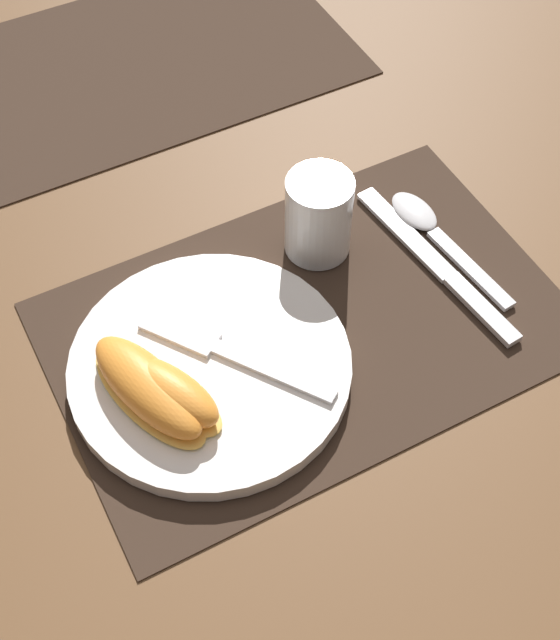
{
  "coord_description": "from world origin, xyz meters",
  "views": [
    {
      "loc": [
        -0.25,
        -0.41,
        0.66
      ],
      "look_at": [
        -0.03,
        0.0,
        0.02
      ],
      "focal_mm": 50.0,
      "sensor_mm": 36.0,
      "label": 1
    }
  ],
  "objects_px": {
    "knife": "(439,266)",
    "spoon": "(429,226)",
    "fork": "(222,350)",
    "citrus_wedge_0": "(148,388)",
    "plate": "(210,367)",
    "citrus_wedge_1": "(167,392)",
    "juice_glass": "(318,220)"
  },
  "relations": [
    {
      "from": "plate",
      "to": "citrus_wedge_1",
      "type": "xyz_separation_m",
      "value": [
        -0.05,
        -0.02,
        0.02
      ]
    },
    {
      "from": "juice_glass",
      "to": "citrus_wedge_0",
      "type": "xyz_separation_m",
      "value": [
        -0.22,
        -0.09,
        -0.01
      ]
    },
    {
      "from": "citrus_wedge_0",
      "to": "citrus_wedge_1",
      "type": "distance_m",
      "value": 0.02
    },
    {
      "from": "knife",
      "to": "spoon",
      "type": "xyz_separation_m",
      "value": [
        0.02,
        0.05,
        0.0
      ]
    },
    {
      "from": "citrus_wedge_1",
      "to": "spoon",
      "type": "bearing_deg",
      "value": 13.14
    },
    {
      "from": "spoon",
      "to": "citrus_wedge_0",
      "type": "bearing_deg",
      "value": -169.28
    },
    {
      "from": "knife",
      "to": "spoon",
      "type": "relative_size",
      "value": 1.31
    },
    {
      "from": "knife",
      "to": "fork",
      "type": "distance_m",
      "value": 0.23
    },
    {
      "from": "plate",
      "to": "fork",
      "type": "relative_size",
      "value": 1.5
    },
    {
      "from": "plate",
      "to": "fork",
      "type": "bearing_deg",
      "value": 18.19
    },
    {
      "from": "knife",
      "to": "citrus_wedge_1",
      "type": "bearing_deg",
      "value": -175.02
    },
    {
      "from": "plate",
      "to": "citrus_wedge_0",
      "type": "xyz_separation_m",
      "value": [
        -0.06,
        -0.01,
        0.02
      ]
    },
    {
      "from": "plate",
      "to": "spoon",
      "type": "bearing_deg",
      "value": 11.18
    },
    {
      "from": "knife",
      "to": "fork",
      "type": "xyz_separation_m",
      "value": [
        -0.23,
        -0.0,
        0.02
      ]
    },
    {
      "from": "juice_glass",
      "to": "knife",
      "type": "height_order",
      "value": "juice_glass"
    },
    {
      "from": "plate",
      "to": "fork",
      "type": "xyz_separation_m",
      "value": [
        0.01,
        0.0,
        0.01
      ]
    },
    {
      "from": "citrus_wedge_1",
      "to": "citrus_wedge_0",
      "type": "bearing_deg",
      "value": 137.34
    },
    {
      "from": "knife",
      "to": "juice_glass",
      "type": "bearing_deg",
      "value": 138.29
    },
    {
      "from": "fork",
      "to": "plate",
      "type": "bearing_deg",
      "value": -161.81
    },
    {
      "from": "juice_glass",
      "to": "plate",
      "type": "bearing_deg",
      "value": -151.42
    },
    {
      "from": "spoon",
      "to": "fork",
      "type": "bearing_deg",
      "value": -169.25
    },
    {
      "from": "spoon",
      "to": "citrus_wedge_0",
      "type": "relative_size",
      "value": 1.21
    },
    {
      "from": "juice_glass",
      "to": "fork",
      "type": "distance_m",
      "value": 0.16
    },
    {
      "from": "plate",
      "to": "citrus_wedge_0",
      "type": "height_order",
      "value": "citrus_wedge_0"
    },
    {
      "from": "plate",
      "to": "knife",
      "type": "bearing_deg",
      "value": 1.15
    },
    {
      "from": "citrus_wedge_0",
      "to": "citrus_wedge_1",
      "type": "bearing_deg",
      "value": -42.66
    },
    {
      "from": "juice_glass",
      "to": "fork",
      "type": "bearing_deg",
      "value": -150.42
    },
    {
      "from": "plate",
      "to": "spoon",
      "type": "relative_size",
      "value": 1.43
    },
    {
      "from": "juice_glass",
      "to": "knife",
      "type": "relative_size",
      "value": 0.38
    },
    {
      "from": "spoon",
      "to": "fork",
      "type": "height_order",
      "value": "fork"
    },
    {
      "from": "fork",
      "to": "citrus_wedge_0",
      "type": "relative_size",
      "value": 1.15
    },
    {
      "from": "knife",
      "to": "citrus_wedge_0",
      "type": "height_order",
      "value": "citrus_wedge_0"
    }
  ]
}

